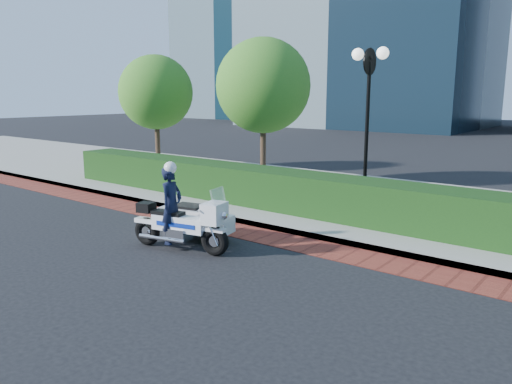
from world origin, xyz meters
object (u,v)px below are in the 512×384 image
Objects in this scene: lamppost at (368,102)px; tree_a at (156,92)px; police_motorcycle at (184,217)px; tree_b at (263,86)px.

tree_a is at bearing 172.59° from lamppost.
tree_a is 11.03m from police_motorcycle.
police_motorcycle is at bearing -37.87° from tree_a.
tree_a is 2.03× the size of police_motorcycle.
lamppost is 5.97m from police_motorcycle.
tree_b is (5.50, 0.00, 0.21)m from tree_a.
police_motorcycle is (2.96, -6.58, -2.80)m from tree_b.
tree_a reaches higher than police_motorcycle.
tree_b is at bearing 101.58° from police_motorcycle.
tree_a is 0.94× the size of tree_b.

